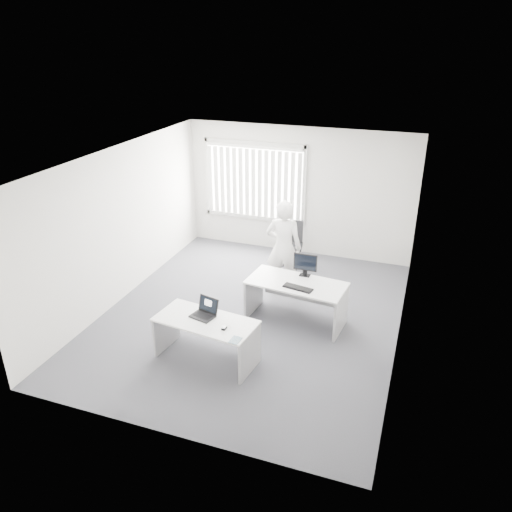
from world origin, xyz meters
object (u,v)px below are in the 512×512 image
(desk_near, at_px, (206,331))
(office_chair, at_px, (292,251))
(person, at_px, (284,248))
(laptop, at_px, (202,309))
(desk_far, at_px, (296,293))
(monitor, at_px, (305,265))

(desk_near, distance_m, office_chair, 3.77)
(person, bearing_deg, desk_near, 74.03)
(laptop, bearing_deg, desk_far, 67.83)
(desk_near, bearing_deg, desk_far, 64.11)
(desk_near, distance_m, desk_far, 1.80)
(office_chair, height_order, monitor, monitor)
(desk_near, distance_m, laptop, 0.34)
(laptop, height_order, monitor, monitor)
(desk_near, xyz_separation_m, desk_far, (0.98, 1.51, 0.04))
(desk_near, relative_size, monitor, 3.91)
(office_chair, distance_m, laptop, 3.74)
(desk_far, bearing_deg, person, 124.53)
(office_chair, bearing_deg, laptop, -105.44)
(desk_far, distance_m, office_chair, 2.36)
(laptop, relative_size, monitor, 0.86)
(monitor, bearing_deg, laptop, -123.33)
(person, height_order, monitor, person)
(laptop, bearing_deg, office_chair, 98.30)
(office_chair, height_order, person, person)
(desk_near, relative_size, office_chair, 1.70)
(desk_far, xyz_separation_m, person, (-0.51, 0.94, 0.38))
(office_chair, bearing_deg, desk_far, -82.70)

